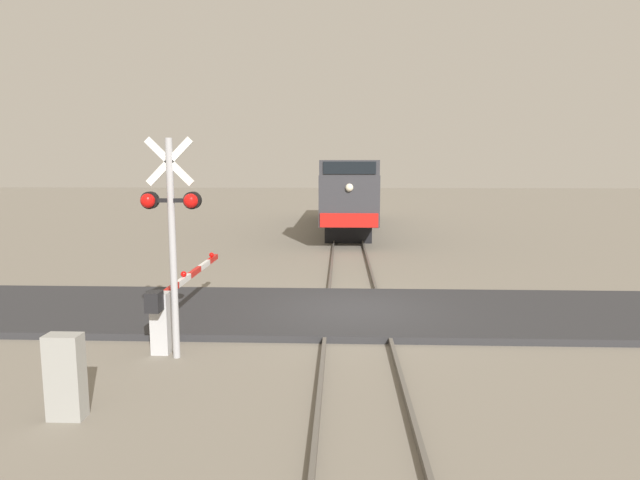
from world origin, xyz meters
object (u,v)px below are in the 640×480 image
crossing_signal (171,222)px  utility_cabinet (65,377)px  locomotive (347,195)px  crossing_gate (170,304)px

crossing_signal → utility_cabinet: 3.50m
locomotive → crossing_signal: (-3.69, -22.24, 0.67)m
locomotive → crossing_gate: bearing=-100.8°
crossing_signal → utility_cabinet: size_ratio=3.31×
crossing_gate → utility_cabinet: crossing_gate is taller
locomotive → utility_cabinet: 25.35m
crossing_gate → utility_cabinet: bearing=-97.8°
crossing_gate → locomotive: bearing=79.2°
locomotive → utility_cabinet: locomotive is taller
crossing_signal → crossing_gate: size_ratio=0.80×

